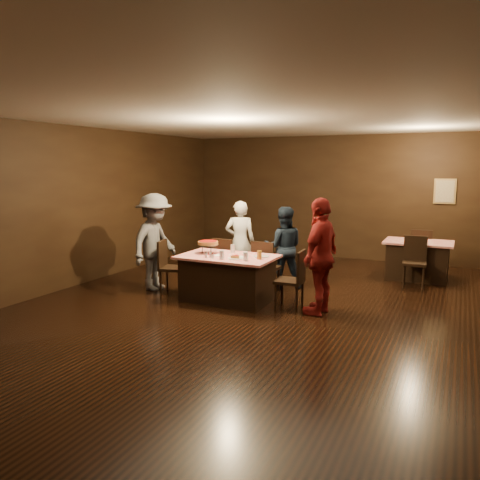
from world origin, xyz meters
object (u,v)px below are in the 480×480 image
object	(u,v)px
diner_red_shirt	(321,256)
glass_back	(233,249)
glass_front_right	(246,256)
plate_empty	(261,256)
chair_end_left	(173,267)
glass_amber	(259,255)
chair_far_left	(227,263)
diner_grey_knit	(155,242)
chair_back_far	(420,251)
chair_far_right	(266,267)
chair_end_right	(289,280)
diner_white_jacket	(240,242)
back_table	(418,260)
chair_back_near	(414,262)
pizza_stand	(208,243)
main_table	(228,278)
glass_front_left	(222,255)

from	to	relation	value
diner_red_shirt	glass_back	xyz separation A→B (m)	(-1.65, 0.31, -0.06)
glass_front_right	plate_empty	bearing A→B (deg)	75.96
chair_end_left	glass_amber	distance (m)	1.74
chair_far_left	chair_end_left	world-z (taller)	same
diner_grey_knit	glass_front_right	distance (m)	2.01
glass_back	chair_back_far	bearing A→B (deg)	49.66
chair_back_far	plate_empty	bearing A→B (deg)	51.87
chair_far_left	plate_empty	xyz separation A→B (m)	(0.95, -0.60, 0.30)
chair_far_right	chair_end_right	bearing A→B (deg)	135.00
chair_end_right	diner_white_jacket	xyz separation A→B (m)	(-1.48, 1.28, 0.32)
diner_white_jacket	glass_back	bearing A→B (deg)	85.24
glass_amber	diner_grey_knit	bearing A→B (deg)	176.41
back_table	chair_far_left	size ratio (longest dim) A/B	1.37
glass_amber	chair_far_left	bearing A→B (deg)	141.34
glass_back	diner_grey_knit	bearing A→B (deg)	-171.70
plate_empty	chair_far_right	bearing A→B (deg)	104.04
chair_end_right	glass_back	bearing A→B (deg)	-107.45
chair_far_right	back_table	bearing A→B (deg)	-134.28
chair_end_right	glass_amber	xyz separation A→B (m)	(-0.50, -0.05, 0.37)
chair_back_near	diner_grey_knit	distance (m)	4.85
chair_far_left	chair_end_left	size ratio (longest dim) A/B	1.00
back_table	diner_white_jacket	world-z (taller)	diner_white_jacket
chair_back_far	plate_empty	size ratio (longest dim) A/B	3.80
back_table	glass_back	size ratio (longest dim) A/B	9.29
diner_grey_knit	pizza_stand	bearing A→B (deg)	-91.60
main_table	glass_front_right	distance (m)	0.69
chair_far_left	chair_end_left	distance (m)	1.03
diner_red_shirt	chair_back_near	bearing A→B (deg)	160.53
main_table	chair_far_left	distance (m)	0.85
chair_back_far	diner_red_shirt	bearing A→B (deg)	66.71
pizza_stand	glass_amber	bearing A→B (deg)	-5.71
chair_far_right	pizza_stand	world-z (taller)	pizza_stand
diner_white_jacket	pizza_stand	size ratio (longest dim) A/B	4.20
plate_empty	glass_front_right	distance (m)	0.42
main_table	chair_end_left	xyz separation A→B (m)	(-1.10, 0.00, 0.09)
chair_far_right	pizza_stand	bearing A→B (deg)	43.16
chair_far_left	glass_amber	distance (m)	1.33
glass_amber	glass_back	distance (m)	0.74
chair_end_left	chair_back_near	bearing A→B (deg)	-73.15
glass_front_left	glass_front_right	distance (m)	0.40
chair_far_right	chair_back_near	xyz separation A→B (m)	(2.36, 1.56, 0.00)
pizza_stand	plate_empty	distance (m)	0.97
chair_end_left	diner_red_shirt	world-z (taller)	diner_red_shirt
chair_back_near	back_table	bearing A→B (deg)	85.94
pizza_stand	diner_red_shirt	bearing A→B (deg)	-1.81
back_table	pizza_stand	bearing A→B (deg)	-136.89
chair_back_near	glass_front_left	xyz separation A→B (m)	(-2.71, -2.61, 0.37)
chair_back_far	glass_front_left	world-z (taller)	chair_back_far
diner_red_shirt	pizza_stand	xyz separation A→B (m)	(-2.00, 0.06, 0.06)
main_table	pizza_stand	xyz separation A→B (m)	(-0.40, 0.05, 0.57)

